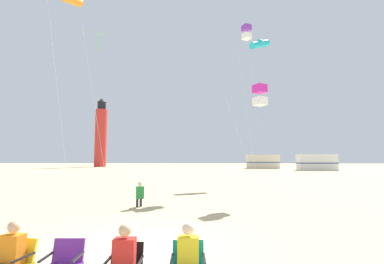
{
  "coord_description": "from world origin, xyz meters",
  "views": [
    {
      "loc": [
        1.83,
        -6.98,
        2.21
      ],
      "look_at": [
        0.78,
        13.52,
        4.11
      ],
      "focal_mm": 25.85,
      "sensor_mm": 36.0,
      "label": 1
    }
  ],
  "objects_px": {
    "spectator_yellow_chair": "(8,256)",
    "camp_chair_purple": "(65,261)",
    "kite_box_violet": "(247,33)",
    "kite_diamond_lime": "(99,40)",
    "lighthouse_distant": "(101,134)",
    "spectator_teal_chair": "(188,259)",
    "kite_tube_cyan": "(260,44)",
    "spectator_black_chair": "(123,262)",
    "camp_chair_yellow": "(15,260)",
    "kite_flyer_standing": "(140,194)",
    "rv_van_cream": "(263,162)",
    "kite_box_magenta": "(260,95)",
    "camp_chair_teal": "(188,263)",
    "rv_van_white": "(317,162)"
  },
  "relations": [
    {
      "from": "spectator_teal_chair",
      "to": "kite_tube_cyan",
      "type": "height_order",
      "value": "kite_tube_cyan"
    },
    {
      "from": "spectator_yellow_chair",
      "to": "spectator_teal_chair",
      "type": "distance_m",
      "value": 2.93
    },
    {
      "from": "camp_chair_teal",
      "to": "rv_van_white",
      "type": "bearing_deg",
      "value": 63.0
    },
    {
      "from": "spectator_yellow_chair",
      "to": "rv_van_cream",
      "type": "relative_size",
      "value": 0.18
    },
    {
      "from": "kite_box_violet",
      "to": "spectator_black_chair",
      "type": "bearing_deg",
      "value": -104.92
    },
    {
      "from": "camp_chair_teal",
      "to": "spectator_teal_chair",
      "type": "bearing_deg",
      "value": -90.0
    },
    {
      "from": "spectator_yellow_chair",
      "to": "kite_box_violet",
      "type": "relative_size",
      "value": 0.09
    },
    {
      "from": "kite_box_violet",
      "to": "kite_box_magenta",
      "type": "relative_size",
      "value": 2.07
    },
    {
      "from": "spectator_yellow_chair",
      "to": "spectator_teal_chair",
      "type": "xyz_separation_m",
      "value": [
        2.93,
        0.02,
        0.0
      ]
    },
    {
      "from": "rv_van_white",
      "to": "kite_flyer_standing",
      "type": "bearing_deg",
      "value": -120.5
    },
    {
      "from": "spectator_black_chair",
      "to": "rv_van_white",
      "type": "xyz_separation_m",
      "value": [
        20.51,
        45.07,
        0.78
      ]
    },
    {
      "from": "kite_box_magenta",
      "to": "rv_van_cream",
      "type": "bearing_deg",
      "value": 78.53
    },
    {
      "from": "spectator_teal_chair",
      "to": "camp_chair_teal",
      "type": "bearing_deg",
      "value": 90.0
    },
    {
      "from": "camp_chair_purple",
      "to": "kite_box_violet",
      "type": "bearing_deg",
      "value": 68.4
    },
    {
      "from": "kite_diamond_lime",
      "to": "camp_chair_purple",
      "type": "bearing_deg",
      "value": -69.51
    },
    {
      "from": "camp_chair_teal",
      "to": "lighthouse_distant",
      "type": "height_order",
      "value": "lighthouse_distant"
    },
    {
      "from": "kite_box_violet",
      "to": "kite_box_magenta",
      "type": "xyz_separation_m",
      "value": [
        -0.34,
        -6.53,
        -6.61
      ]
    },
    {
      "from": "spectator_black_chair",
      "to": "kite_box_violet",
      "type": "bearing_deg",
      "value": 72.77
    },
    {
      "from": "spectator_black_chair",
      "to": "rv_van_cream",
      "type": "relative_size",
      "value": 0.18
    },
    {
      "from": "kite_box_violet",
      "to": "rv_van_cream",
      "type": "relative_size",
      "value": 1.95
    },
    {
      "from": "camp_chair_purple",
      "to": "camp_chair_teal",
      "type": "bearing_deg",
      "value": -2.87
    },
    {
      "from": "camp_chair_purple",
      "to": "rv_van_cream",
      "type": "xyz_separation_m",
      "value": [
        13.81,
        52.33,
        0.89
      ]
    },
    {
      "from": "kite_box_violet",
      "to": "camp_chair_teal",
      "type": "bearing_deg",
      "value": -102.0
    },
    {
      "from": "kite_box_magenta",
      "to": "camp_chair_yellow",
      "type": "bearing_deg",
      "value": -120.67
    },
    {
      "from": "kite_diamond_lime",
      "to": "camp_chair_teal",
      "type": "bearing_deg",
      "value": -61.69
    },
    {
      "from": "spectator_teal_chair",
      "to": "kite_diamond_lime",
      "type": "bearing_deg",
      "value": 114.64
    },
    {
      "from": "kite_diamond_lime",
      "to": "lighthouse_distant",
      "type": "height_order",
      "value": "lighthouse_distant"
    },
    {
      "from": "camp_chair_yellow",
      "to": "kite_flyer_standing",
      "type": "relative_size",
      "value": 0.71
    },
    {
      "from": "kite_flyer_standing",
      "to": "rv_van_white",
      "type": "height_order",
      "value": "rv_van_white"
    },
    {
      "from": "camp_chair_purple",
      "to": "rv_van_cream",
      "type": "relative_size",
      "value": 0.12
    },
    {
      "from": "spectator_yellow_chair",
      "to": "spectator_teal_chair",
      "type": "relative_size",
      "value": 1.0
    },
    {
      "from": "kite_flyer_standing",
      "to": "kite_diamond_lime",
      "type": "xyz_separation_m",
      "value": [
        -4.06,
        4.79,
        9.29
      ]
    },
    {
      "from": "kite_box_violet",
      "to": "rv_van_cream",
      "type": "distance_m",
      "value": 37.97
    },
    {
      "from": "kite_flyer_standing",
      "to": "rv_van_white",
      "type": "bearing_deg",
      "value": -140.29
    },
    {
      "from": "kite_tube_cyan",
      "to": "kite_box_violet",
      "type": "distance_m",
      "value": 6.88
    },
    {
      "from": "spectator_yellow_chair",
      "to": "spectator_black_chair",
      "type": "height_order",
      "value": "same"
    },
    {
      "from": "spectator_yellow_chair",
      "to": "camp_chair_purple",
      "type": "height_order",
      "value": "spectator_yellow_chair"
    },
    {
      "from": "kite_diamond_lime",
      "to": "rv_van_white",
      "type": "relative_size",
      "value": 1.64
    },
    {
      "from": "kite_diamond_lime",
      "to": "kite_box_magenta",
      "type": "height_order",
      "value": "kite_diamond_lime"
    },
    {
      "from": "spectator_yellow_chair",
      "to": "kite_diamond_lime",
      "type": "bearing_deg",
      "value": 115.95
    },
    {
      "from": "kite_box_magenta",
      "to": "kite_diamond_lime",
      "type": "bearing_deg",
      "value": 167.96
    },
    {
      "from": "spectator_black_chair",
      "to": "spectator_teal_chair",
      "type": "xyz_separation_m",
      "value": [
        1.0,
        0.16,
        0.0
      ]
    },
    {
      "from": "kite_flyer_standing",
      "to": "rv_van_cream",
      "type": "distance_m",
      "value": 46.94
    },
    {
      "from": "spectator_teal_chair",
      "to": "rv_van_white",
      "type": "xyz_separation_m",
      "value": [
        19.52,
        44.91,
        0.78
      ]
    },
    {
      "from": "kite_tube_cyan",
      "to": "kite_box_violet",
      "type": "bearing_deg",
      "value": -109.96
    },
    {
      "from": "spectator_yellow_chair",
      "to": "camp_chair_teal",
      "type": "height_order",
      "value": "spectator_yellow_chair"
    },
    {
      "from": "spectator_black_chair",
      "to": "camp_chair_yellow",
      "type": "bearing_deg",
      "value": 169.58
    },
    {
      "from": "camp_chair_teal",
      "to": "kite_box_magenta",
      "type": "distance_m",
      "value": 11.97
    },
    {
      "from": "camp_chair_teal",
      "to": "spectator_teal_chair",
      "type": "height_order",
      "value": "spectator_teal_chair"
    },
    {
      "from": "lighthouse_distant",
      "to": "rv_van_white",
      "type": "relative_size",
      "value": 2.6
    }
  ]
}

